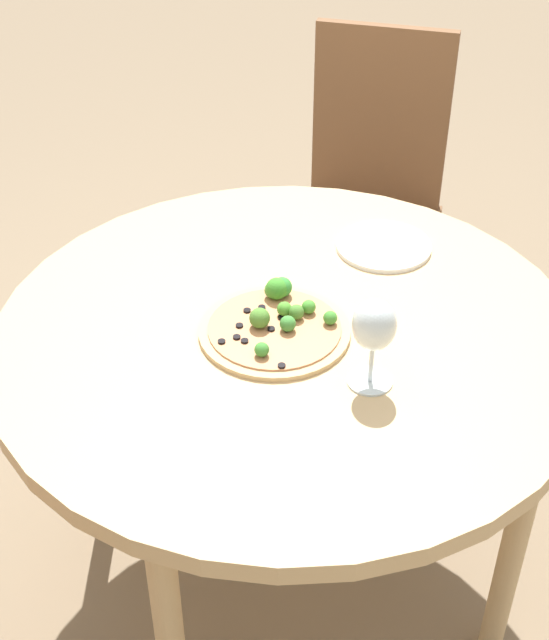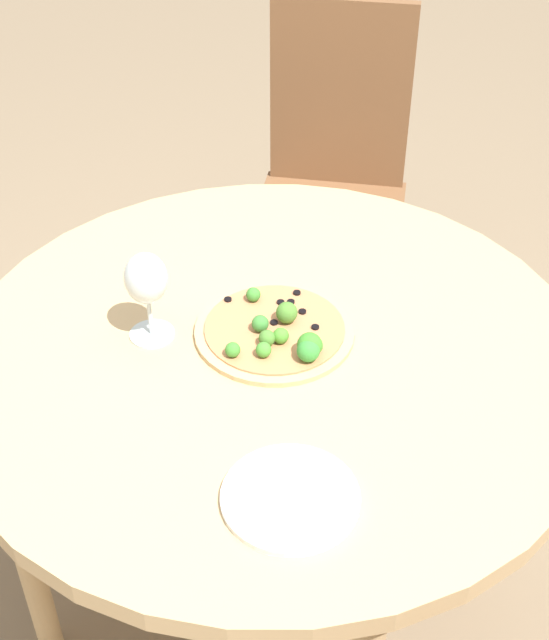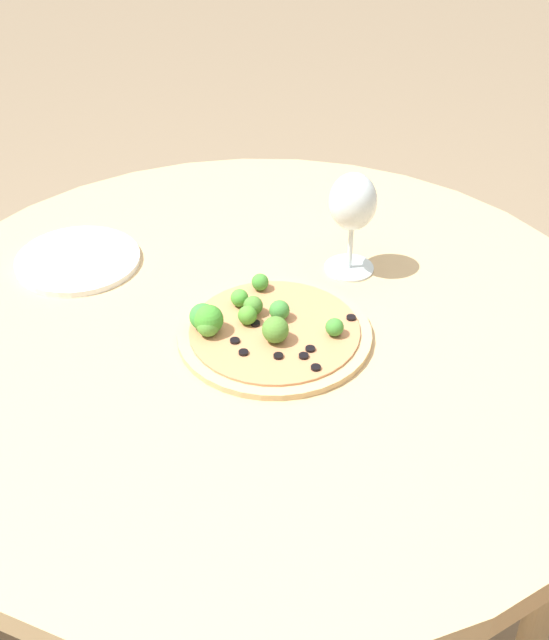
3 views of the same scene
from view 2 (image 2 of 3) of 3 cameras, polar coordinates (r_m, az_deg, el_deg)
The scene contains 6 objects.
ground_plane at distance 2.09m, azimuth -0.13°, elevation -16.99°, with size 12.00×12.00×0.00m, color #847056.
dining_table at distance 1.59m, azimuth -0.17°, elevation -3.41°, with size 1.11×1.11×0.73m.
chair_2 at distance 2.47m, azimuth 3.74°, elevation 8.98°, with size 0.51×0.51×0.96m.
pizza at distance 1.56m, azimuth 0.23°, elevation -0.75°, with size 0.28×0.28×0.06m.
wine_glass at distance 1.51m, azimuth -8.21°, elevation 2.47°, with size 0.08×0.08×0.17m.
plate_near at distance 1.30m, azimuth 1.02°, elevation -11.30°, with size 0.20×0.20×0.01m.
Camera 2 is at (-1.04, -0.56, 1.73)m, focal length 50.00 mm.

